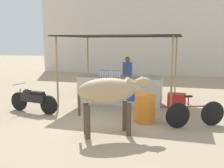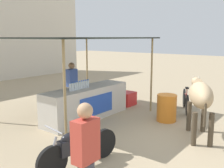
{
  "view_description": "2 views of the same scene",
  "coord_description": "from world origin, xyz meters",
  "px_view_note": "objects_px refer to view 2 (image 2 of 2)",
  "views": [
    {
      "loc": [
        2.29,
        -6.87,
        2.23
      ],
      "look_at": [
        0.02,
        1.12,
        0.88
      ],
      "focal_mm": 42.0,
      "sensor_mm": 36.0,
      "label": 1
    },
    {
      "loc": [
        -5.62,
        -3.1,
        2.44
      ],
      "look_at": [
        0.19,
        1.38,
        1.12
      ],
      "focal_mm": 42.0,
      "sensor_mm": 36.0,
      "label": 2
    }
  ],
  "objects_px": {
    "stall_counter": "(87,103)",
    "water_barrel": "(167,108)",
    "motorcycle_parked": "(79,146)",
    "bicycle_leaning": "(186,101)",
    "cooler_box": "(127,99)",
    "passerby_on_street": "(86,164)",
    "cow": "(200,96)",
    "vendor_behind_counter": "(72,87)"
  },
  "relations": [
    {
      "from": "stall_counter",
      "to": "water_barrel",
      "type": "distance_m",
      "value": 2.38
    },
    {
      "from": "motorcycle_parked",
      "to": "bicycle_leaning",
      "type": "height_order",
      "value": "motorcycle_parked"
    },
    {
      "from": "cooler_box",
      "to": "passerby_on_street",
      "type": "relative_size",
      "value": 0.36
    },
    {
      "from": "stall_counter",
      "to": "passerby_on_street",
      "type": "xyz_separation_m",
      "value": [
        -3.36,
        -3.14,
        0.37
      ]
    },
    {
      "from": "stall_counter",
      "to": "motorcycle_parked",
      "type": "distance_m",
      "value": 3.06
    },
    {
      "from": "motorcycle_parked",
      "to": "passerby_on_street",
      "type": "relative_size",
      "value": 1.09
    },
    {
      "from": "water_barrel",
      "to": "motorcycle_parked",
      "type": "bearing_deg",
      "value": 179.18
    },
    {
      "from": "cow",
      "to": "vendor_behind_counter",
      "type": "bearing_deg",
      "value": 96.45
    },
    {
      "from": "stall_counter",
      "to": "motorcycle_parked",
      "type": "xyz_separation_m",
      "value": [
        -2.33,
        -1.98,
        -0.05
      ]
    },
    {
      "from": "cooler_box",
      "to": "water_barrel",
      "type": "distance_m",
      "value": 2.09
    },
    {
      "from": "water_barrel",
      "to": "passerby_on_street",
      "type": "height_order",
      "value": "passerby_on_street"
    },
    {
      "from": "bicycle_leaning",
      "to": "cooler_box",
      "type": "bearing_deg",
      "value": 105.48
    },
    {
      "from": "passerby_on_street",
      "to": "vendor_behind_counter",
      "type": "bearing_deg",
      "value": 48.16
    },
    {
      "from": "bicycle_leaning",
      "to": "passerby_on_street",
      "type": "relative_size",
      "value": 0.9
    },
    {
      "from": "water_barrel",
      "to": "passerby_on_street",
      "type": "relative_size",
      "value": 0.48
    },
    {
      "from": "cooler_box",
      "to": "water_barrel",
      "type": "bearing_deg",
      "value": -112.25
    },
    {
      "from": "cow",
      "to": "bicycle_leaning",
      "type": "relative_size",
      "value": 1.19
    },
    {
      "from": "vendor_behind_counter",
      "to": "bicycle_leaning",
      "type": "bearing_deg",
      "value": -48.97
    },
    {
      "from": "water_barrel",
      "to": "bicycle_leaning",
      "type": "xyz_separation_m",
      "value": [
        1.34,
        -0.04,
        -0.05
      ]
    },
    {
      "from": "vendor_behind_counter",
      "to": "motorcycle_parked",
      "type": "distance_m",
      "value": 3.69
    },
    {
      "from": "cow",
      "to": "motorcycle_parked",
      "type": "distance_m",
      "value": 3.21
    },
    {
      "from": "stall_counter",
      "to": "cooler_box",
      "type": "xyz_separation_m",
      "value": [
        2.03,
        -0.1,
        -0.24
      ]
    },
    {
      "from": "vendor_behind_counter",
      "to": "passerby_on_street",
      "type": "height_order",
      "value": "same"
    },
    {
      "from": "cow",
      "to": "motorcycle_parked",
      "type": "relative_size",
      "value": 0.99
    },
    {
      "from": "cow",
      "to": "bicycle_leaning",
      "type": "distance_m",
      "value": 2.41
    },
    {
      "from": "cooler_box",
      "to": "cow",
      "type": "bearing_deg",
      "value": -115.08
    },
    {
      "from": "cooler_box",
      "to": "motorcycle_parked",
      "type": "height_order",
      "value": "motorcycle_parked"
    },
    {
      "from": "vendor_behind_counter",
      "to": "cow",
      "type": "distance_m",
      "value": 4.0
    },
    {
      "from": "water_barrel",
      "to": "cow",
      "type": "height_order",
      "value": "cow"
    },
    {
      "from": "bicycle_leaning",
      "to": "stall_counter",
      "type": "bearing_deg",
      "value": 141.23
    },
    {
      "from": "motorcycle_parked",
      "to": "bicycle_leaning",
      "type": "relative_size",
      "value": 1.2
    },
    {
      "from": "vendor_behind_counter",
      "to": "cow",
      "type": "height_order",
      "value": "vendor_behind_counter"
    },
    {
      "from": "stall_counter",
      "to": "passerby_on_street",
      "type": "height_order",
      "value": "passerby_on_street"
    },
    {
      "from": "water_barrel",
      "to": "cow",
      "type": "xyz_separation_m",
      "value": [
        -0.67,
        -1.19,
        0.64
      ]
    },
    {
      "from": "water_barrel",
      "to": "bicycle_leaning",
      "type": "height_order",
      "value": "bicycle_leaning"
    },
    {
      "from": "passerby_on_street",
      "to": "bicycle_leaning",
      "type": "bearing_deg",
      "value": 10.21
    },
    {
      "from": "cow",
      "to": "motorcycle_parked",
      "type": "height_order",
      "value": "cow"
    },
    {
      "from": "bicycle_leaning",
      "to": "motorcycle_parked",
      "type": "bearing_deg",
      "value": 178.94
    },
    {
      "from": "vendor_behind_counter",
      "to": "cow",
      "type": "xyz_separation_m",
      "value": [
        0.45,
        -3.97,
        0.18
      ]
    },
    {
      "from": "cooler_box",
      "to": "passerby_on_street",
      "type": "bearing_deg",
      "value": -150.59
    },
    {
      "from": "stall_counter",
      "to": "water_barrel",
      "type": "bearing_deg",
      "value": -58.59
    },
    {
      "from": "cooler_box",
      "to": "water_barrel",
      "type": "relative_size",
      "value": 0.76
    }
  ]
}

